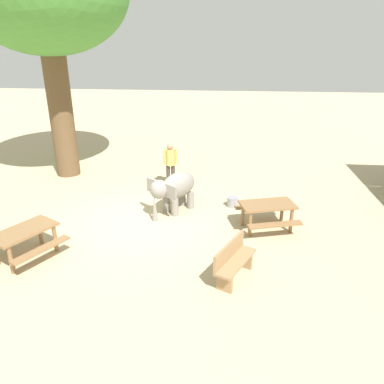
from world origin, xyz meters
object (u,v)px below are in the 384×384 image
object	(u,v)px
picnic_table_near	(25,237)
feed_bucket	(233,202)
wooden_bench	(233,260)
elephant	(174,188)
picnic_table_far	(267,210)
person_handler	(170,162)

from	to	relation	value
picnic_table_near	feed_bucket	distance (m)	6.21
wooden_bench	elephant	bearing A→B (deg)	-125.64
elephant	feed_bucket	bearing A→B (deg)	143.41
elephant	picnic_table_near	bearing A→B (deg)	-11.53
picnic_table_far	elephant	bearing A→B (deg)	-33.48
picnic_table_far	wooden_bench	bearing A→B (deg)	52.79
elephant	picnic_table_far	world-z (taller)	elephant
elephant	wooden_bench	distance (m)	3.82
picnic_table_near	picnic_table_far	world-z (taller)	same
elephant	feed_bucket	distance (m)	2.01
picnic_table_near	feed_bucket	xyz separation A→B (m)	(-3.54, 5.09, -0.43)
elephant	picnic_table_far	distance (m)	2.91
feed_bucket	wooden_bench	bearing A→B (deg)	-0.42
picnic_table_near	picnic_table_far	size ratio (longest dim) A/B	1.10
feed_bucket	picnic_table_far	bearing A→B (deg)	33.07
elephant	person_handler	world-z (taller)	person_handler
wooden_bench	feed_bucket	size ratio (longest dim) A/B	3.98
wooden_bench	feed_bucket	distance (m)	3.93
picnic_table_near	wooden_bench	bearing A→B (deg)	114.82
picnic_table_far	person_handler	bearing A→B (deg)	-59.33
person_handler	picnic_table_near	distance (m)	5.87
elephant	wooden_bench	world-z (taller)	elephant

